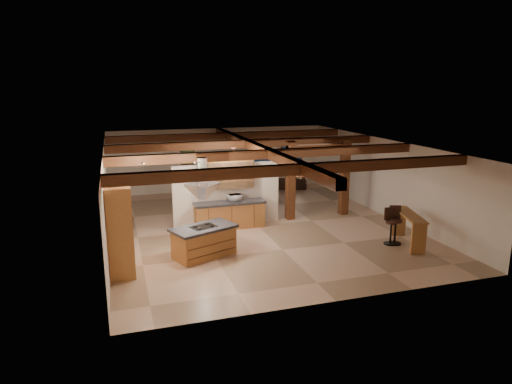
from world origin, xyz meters
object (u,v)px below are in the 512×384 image
at_px(kitchen_island, 204,241).
at_px(sofa, 287,183).
at_px(dining_table, 244,195).
at_px(bar_counter, 409,224).

xyz_separation_m(kitchen_island, sofa, (5.49, 7.56, -0.18)).
relative_size(dining_table, sofa, 1.09).
xyz_separation_m(dining_table, sofa, (2.72, 2.12, -0.08)).
height_order(kitchen_island, bar_counter, bar_counter).
xyz_separation_m(dining_table, bar_counter, (3.49, -6.34, 0.31)).
xyz_separation_m(sofa, bar_counter, (0.77, -8.46, 0.40)).
xyz_separation_m(kitchen_island, bar_counter, (6.26, -0.91, 0.21)).
distance_m(sofa, bar_counter, 8.51).
bearing_deg(dining_table, kitchen_island, -106.57).
distance_m(dining_table, sofa, 3.45).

